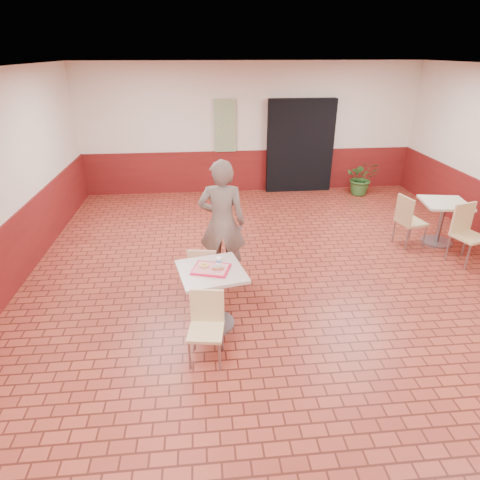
{
  "coord_description": "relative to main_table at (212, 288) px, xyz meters",
  "views": [
    {
      "loc": [
        -1.19,
        -4.64,
        3.21
      ],
      "look_at": [
        -0.73,
        0.09,
        0.95
      ],
      "focal_mm": 30.0,
      "sensor_mm": 36.0,
      "label": 1
    }
  ],
  "objects": [
    {
      "name": "room_shell",
      "position": [
        1.13,
        0.41,
        0.96
      ],
      "size": [
        8.01,
        10.01,
        3.01
      ],
      "color": "maroon",
      "rests_on": "ground"
    },
    {
      "name": "chair_second_front",
      "position": [
        4.2,
        1.35,
        0.0
      ],
      "size": [
        0.56,
        0.56,
        0.97
      ],
      "rotation": [
        0.0,
        0.0,
        0.29
      ],
      "color": "#E1C987",
      "rests_on": "ground"
    },
    {
      "name": "corridor_doorway",
      "position": [
        2.33,
        5.29,
        0.56
      ],
      "size": [
        1.6,
        0.22,
        2.2
      ],
      "primitive_type": "cube",
      "color": "black",
      "rests_on": "ground"
    },
    {
      "name": "promo_poster",
      "position": [
        0.53,
        5.35,
        1.06
      ],
      "size": [
        0.5,
        0.03,
        1.2
      ],
      "primitive_type": "cube",
      "color": "gray",
      "rests_on": "wainscot_band"
    },
    {
      "name": "chair_second_left",
      "position": [
        3.53,
        2.0,
        -0.02
      ],
      "size": [
        0.5,
        0.5,
        0.93
      ],
      "rotation": [
        0.0,
        0.0,
        1.77
      ],
      "color": "tan",
      "rests_on": "ground"
    },
    {
      "name": "second_table",
      "position": [
        4.18,
        2.03,
        -0.01
      ],
      "size": [
        0.75,
        0.75,
        0.79
      ],
      "rotation": [
        0.0,
        0.0,
        -0.17
      ],
      "color": "beige",
      "rests_on": "ground"
    },
    {
      "name": "paper_cup",
      "position": [
        0.1,
        0.09,
        0.33
      ],
      "size": [
        0.07,
        0.07,
        0.09
      ],
      "rotation": [
        0.0,
        0.0,
        0.25
      ],
      "color": "white",
      "rests_on": "serving_tray"
    },
    {
      "name": "potted_plant",
      "position": [
        3.78,
        4.81,
        -0.13
      ],
      "size": [
        0.88,
        0.81,
        0.83
      ],
      "primitive_type": "imported",
      "rotation": [
        0.0,
        0.0,
        -0.24
      ],
      "color": "#316127",
      "rests_on": "ground"
    },
    {
      "name": "long_john_donut",
      "position": [
        0.08,
        -0.04,
        0.31
      ],
      "size": [
        0.15,
        0.08,
        0.04
      ],
      "rotation": [
        0.0,
        0.0,
        -0.08
      ],
      "color": "#D8723F",
      "rests_on": "serving_tray"
    },
    {
      "name": "wainscot_band",
      "position": [
        1.13,
        0.41,
        -0.04
      ],
      "size": [
        8.0,
        10.0,
        1.0
      ],
      "color": "maroon",
      "rests_on": "ground"
    },
    {
      "name": "ring_donut",
      "position": [
        -0.08,
        0.05,
        0.31
      ],
      "size": [
        0.14,
        0.14,
        0.03
      ],
      "primitive_type": "torus",
      "rotation": [
        0.0,
        0.0,
        0.37
      ],
      "color": "#F1B657",
      "rests_on": "serving_tray"
    },
    {
      "name": "chair_main_front",
      "position": [
        -0.08,
        -0.58,
        -0.08
      ],
      "size": [
        0.43,
        0.43,
        0.83
      ],
      "rotation": [
        0.0,
        0.0,
        -0.15
      ],
      "color": "#E3C588",
      "rests_on": "ground"
    },
    {
      "name": "serving_tray",
      "position": [
        0.0,
        0.0,
        0.28
      ],
      "size": [
        0.43,
        0.33,
        0.03
      ],
      "rotation": [
        0.0,
        0.0,
        -0.31
      ],
      "color": "red",
      "rests_on": "main_table"
    },
    {
      "name": "chair_main_back",
      "position": [
        -0.09,
        0.58,
        -0.08
      ],
      "size": [
        0.44,
        0.44,
        0.84
      ],
      "rotation": [
        0.0,
        0.0,
        2.98
      ],
      "color": "#E2B287",
      "rests_on": "ground"
    },
    {
      "name": "customer",
      "position": [
        0.2,
        1.13,
        0.4
      ],
      "size": [
        0.73,
        0.52,
        1.88
      ],
      "primitive_type": "imported",
      "rotation": [
        0.0,
        0.0,
        3.03
      ],
      "color": "#706257",
      "rests_on": "ground"
    },
    {
      "name": "main_table",
      "position": [
        0.0,
        0.0,
        0.0
      ],
      "size": [
        0.76,
        0.76,
        0.8
      ],
      "rotation": [
        0.0,
        0.0,
        0.21
      ],
      "color": "#C1AC9B",
      "rests_on": "ground"
    }
  ]
}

